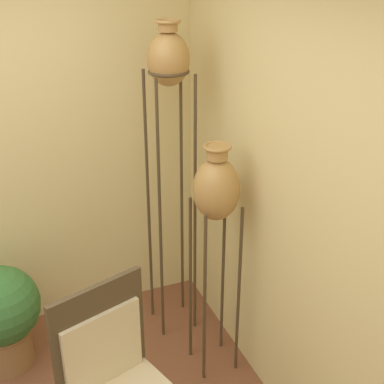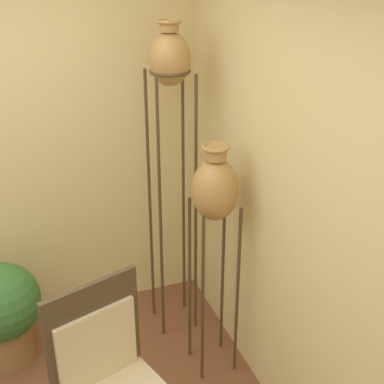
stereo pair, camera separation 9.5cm
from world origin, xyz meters
name	(u,v)px [view 1 (the left image)]	position (x,y,z in m)	size (l,w,h in m)	color
wall_right	(330,226)	(1.67, 0.00, 1.35)	(0.06, 7.27, 2.70)	beige
vase_stand_tall	(169,78)	(1.33, 1.21, 1.80)	(0.26, 0.26, 2.13)	#473823
vase_stand_medium	(216,194)	(1.42, 0.72, 1.23)	(0.27, 0.27, 1.53)	#473823
chair	(118,383)	(0.66, 0.14, 0.64)	(0.65, 0.64, 1.12)	#473823
potted_plant	(1,314)	(0.17, 1.22, 0.40)	(0.51, 0.51, 0.71)	olive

